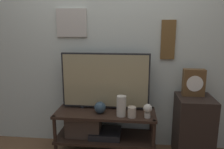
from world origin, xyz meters
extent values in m
cube|color=beige|center=(0.00, 0.53, 1.35)|extent=(6.40, 0.06, 2.70)
cube|color=#B7B2A8|center=(-0.43, 0.49, 1.54)|extent=(0.37, 0.02, 0.33)
cube|color=white|center=(-0.43, 0.48, 1.54)|extent=(0.33, 0.01, 0.30)
cube|color=brown|center=(0.71, 0.49, 1.34)|extent=(0.16, 0.02, 0.45)
cube|color=#2D2D33|center=(0.71, 0.48, 1.34)|extent=(0.13, 0.01, 0.42)
cube|color=black|center=(0.00, 0.26, 0.51)|extent=(1.16, 0.44, 0.03)
cube|color=black|center=(0.00, 0.26, 0.20)|extent=(1.16, 0.44, 0.03)
cylinder|color=black|center=(-0.55, 0.07, 0.26)|extent=(0.04, 0.04, 0.52)
cylinder|color=black|center=(0.55, 0.07, 0.26)|extent=(0.04, 0.04, 0.52)
cylinder|color=black|center=(-0.55, 0.45, 0.26)|extent=(0.04, 0.04, 0.52)
cylinder|color=black|center=(0.55, 0.45, 0.26)|extent=(0.04, 0.04, 0.52)
cube|color=black|center=(0.00, 0.26, 0.25)|extent=(0.36, 0.31, 0.07)
cube|color=#47382D|center=(-0.26, 0.26, 0.33)|extent=(0.41, 0.24, 0.23)
cylinder|color=black|center=(-0.30, 0.36, 0.53)|extent=(0.05, 0.05, 0.02)
cylinder|color=black|center=(0.27, 0.36, 0.53)|extent=(0.05, 0.05, 0.02)
cube|color=black|center=(-0.01, 0.36, 0.87)|extent=(1.04, 0.04, 0.66)
cube|color=#998C66|center=(-0.01, 0.34, 0.87)|extent=(1.00, 0.01, 0.62)
sphere|color=#2D4251|center=(-0.05, 0.22, 0.59)|extent=(0.13, 0.13, 0.13)
cylinder|color=beige|center=(0.19, 0.16, 0.64)|extent=(0.11, 0.11, 0.23)
cylinder|color=#C1B29E|center=(0.31, 0.13, 0.58)|extent=(0.09, 0.09, 0.12)
cylinder|color=beige|center=(0.48, 0.14, 0.55)|extent=(0.06, 0.06, 0.06)
sphere|color=beige|center=(0.48, 0.14, 0.63)|extent=(0.10, 0.10, 0.10)
cube|color=black|center=(1.01, 0.27, 0.36)|extent=(0.39, 0.43, 0.73)
cube|color=brown|center=(0.99, 0.33, 0.88)|extent=(0.24, 0.10, 0.30)
cylinder|color=white|center=(0.99, 0.28, 0.88)|extent=(0.18, 0.01, 0.18)
camera|label=1|loc=(0.33, -2.12, 1.48)|focal=35.00mm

